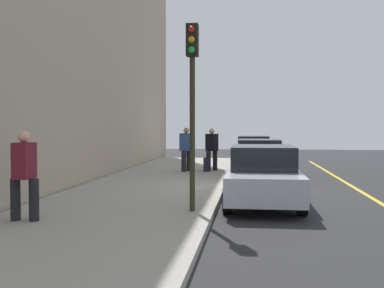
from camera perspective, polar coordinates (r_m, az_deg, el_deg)
name	(u,v)px	position (r m, az deg, el deg)	size (l,w,h in m)	color
ground_plane	(257,195)	(14.07, 7.93, -6.14)	(56.00, 56.00, 0.00)	#28282B
sidewalk	(148,191)	(14.39, -5.39, -5.64)	(28.00, 4.60, 0.15)	#A39E93
lane_stripe_centre	(370,197)	(14.47, 20.77, -6.01)	(28.00, 0.14, 0.01)	gold
parked_car_white	(253,150)	(25.18, 7.45, -0.75)	(4.65, 1.94, 1.51)	black
parked_car_maroon	(259,159)	(18.48, 8.12, -1.80)	(4.56, 1.93, 1.51)	black
parked_car_silver	(263,175)	(12.36, 8.61, -3.74)	(4.57, 1.90, 1.51)	black
pedestrian_blue_coat	(186,148)	(19.58, -0.70, -0.49)	(0.57, 0.58, 1.82)	black
pedestrian_burgundy_coat	(24,173)	(9.87, -19.66, -3.32)	(0.49, 0.59, 1.78)	black
pedestrian_black_coat	(212,148)	(19.89, 2.42, -0.49)	(0.55, 0.57, 1.80)	black
traffic_light_pole	(192,84)	(10.35, 0.03, 7.24)	(0.35, 0.26, 4.10)	#2D2D19
rolling_suitcase	(206,164)	(19.58, 1.75, -2.49)	(0.34, 0.22, 0.93)	#191E38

